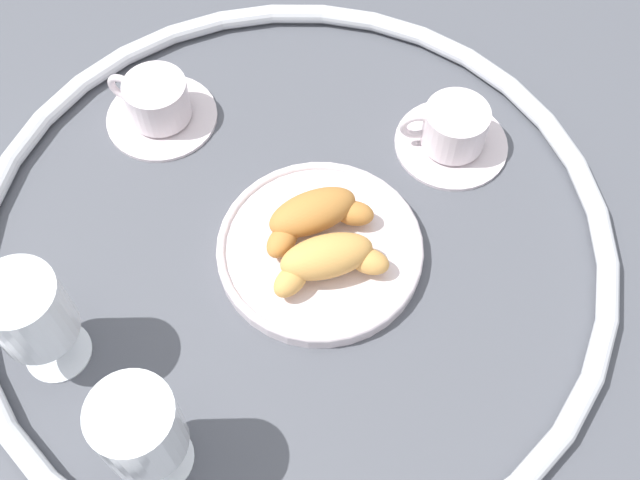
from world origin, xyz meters
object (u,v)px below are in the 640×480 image
coffee_cup_far (158,104)px  pastry_plate (320,249)px  croissant_small (328,260)px  coffee_cup_near (453,131)px  juice_glass_right (139,429)px  juice_glass_left (30,314)px  croissant_large (315,217)px

coffee_cup_far → pastry_plate: bearing=107.8°
croissant_small → coffee_cup_near: (-0.22, -0.09, -0.01)m
coffee_cup_near → croissant_small: bearing=22.8°
pastry_plate → coffee_cup_near: (-0.21, -0.06, 0.02)m
pastry_plate → juice_glass_right: (0.24, 0.13, 0.08)m
juice_glass_left → croissant_small: bearing=169.8°
croissant_small → juice_glass_left: (0.29, -0.05, 0.05)m
pastry_plate → coffee_cup_near: size_ratio=1.67×
juice_glass_left → coffee_cup_far: bearing=-131.0°
juice_glass_left → juice_glass_right: bearing=108.7°
croissant_small → coffee_cup_near: croissant_small is taller
coffee_cup_far → juice_glass_left: size_ratio=0.97×
croissant_large → croissant_small: (0.01, 0.05, 0.00)m
croissant_large → juice_glass_left: (0.30, 0.00, 0.05)m
pastry_plate → coffee_cup_far: size_ratio=1.67×
pastry_plate → croissant_large: 0.04m
juice_glass_left → pastry_plate: bearing=175.8°
coffee_cup_far → juice_glass_left: juice_glass_left is taller
pastry_plate → croissant_small: croissant_small is taller
croissant_small → coffee_cup_near: size_ratio=0.99×
pastry_plate → croissant_small: size_ratio=1.69×
pastry_plate → coffee_cup_far: bearing=-72.2°
coffee_cup_near → coffee_cup_far: size_ratio=1.00×
croissant_large → juice_glass_left: 0.30m
coffee_cup_far → juice_glass_left: 0.33m
croissant_large → juice_glass_right: (0.25, 0.15, 0.05)m
juice_glass_left → croissant_large: bearing=-179.6°
pastry_plate → croissant_large: size_ratio=1.66×
coffee_cup_near → juice_glass_right: size_ratio=0.97×
croissant_small → juice_glass_right: 0.26m
croissant_small → juice_glass_right: bearing=22.7°
coffee_cup_far → croissant_large: bearing=110.6°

